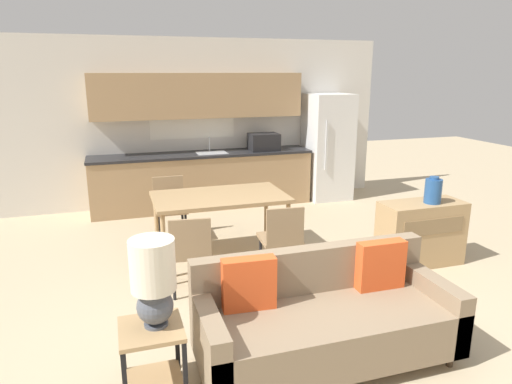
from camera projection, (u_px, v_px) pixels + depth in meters
ground_plane at (311, 354)px, 3.62m from camera, size 20.00×20.00×0.00m
wall_back at (198, 123)px, 7.54m from camera, size 6.40×0.07×2.70m
kitchen_counter at (203, 156)px, 7.40m from camera, size 3.57×0.65×2.15m
refrigerator at (327, 147)px, 7.92m from camera, size 0.72×0.74×1.81m
dining_table at (220, 201)px, 5.34m from camera, size 1.54×0.90×0.77m
couch at (323, 318)px, 3.50m from camera, size 1.96×0.80×0.85m
side_table at (152, 351)px, 3.07m from camera, size 0.42×0.42×0.53m
table_lamp at (153, 279)px, 2.96m from camera, size 0.30×0.30×0.61m
credenza at (421, 233)px, 5.25m from camera, size 0.96×0.43×0.74m
vase at (433, 191)px, 5.10m from camera, size 0.19×0.19×0.30m
dining_chair_far_left at (170, 205)px, 5.99m from camera, size 0.43×0.43×0.83m
dining_chair_near_left at (190, 250)px, 4.49m from camera, size 0.46×0.46×0.83m
dining_chair_near_right at (281, 237)px, 4.83m from camera, size 0.45×0.45×0.83m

